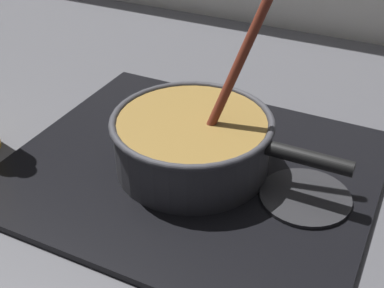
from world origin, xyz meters
The scene contains 5 objects.
ground centered at (0.00, 0.00, -0.02)m, with size 2.40×1.60×0.04m, color #4C4C51.
hob_plate centered at (0.07, 0.12, 0.01)m, with size 0.56×0.48×0.01m, color black.
burner_ring centered at (0.07, 0.12, 0.02)m, with size 0.19×0.19×0.01m, color #592D0C.
spare_burner centered at (0.25, 0.12, 0.01)m, with size 0.13×0.13×0.01m, color #262628.
cooking_pan centered at (0.07, 0.12, 0.06)m, with size 0.37×0.25×0.33m.
Camera 1 is at (0.36, -0.47, 0.50)m, focal length 48.44 mm.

